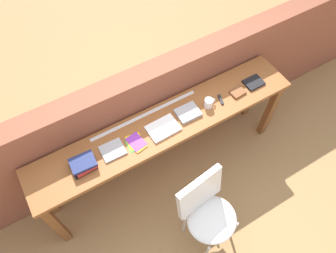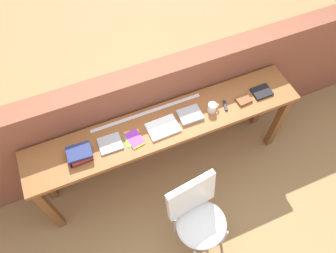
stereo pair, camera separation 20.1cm
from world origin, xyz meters
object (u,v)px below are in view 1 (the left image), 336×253
multitool_folded (221,100)px  book_repair_rightmost (254,83)px  magazine_cycling (113,150)px  chair_white_moulded (207,210)px  book_open_centre (163,128)px  book_stack_leftmost (83,164)px  leather_journal_brown (238,92)px  mug (209,103)px  pamphlet_pile_colourful (135,142)px

multitool_folded → book_repair_rightmost: (0.38, 0.01, 0.00)m
magazine_cycling → book_repair_rightmost: (1.45, -0.02, 0.00)m
chair_white_moulded → book_repair_rightmost: size_ratio=5.09×
book_open_centre → book_stack_leftmost: bearing=177.4°
book_open_centre → leather_journal_brown: leather_journal_brown is taller
book_open_centre → mug: (0.47, 0.00, 0.03)m
book_open_centre → chair_white_moulded: bearing=-90.1°
pamphlet_pile_colourful → magazine_cycling: bearing=171.9°
chair_white_moulded → book_stack_leftmost: bearing=136.1°
pamphlet_pile_colourful → leather_journal_brown: 1.06m
book_stack_leftmost → pamphlet_pile_colourful: size_ratio=1.05×
book_open_centre → leather_journal_brown: bearing=-2.7°
mug → leather_journal_brown: 0.32m
book_stack_leftmost → leather_journal_brown: book_stack_leftmost is taller
mug → multitool_folded: 0.14m
chair_white_moulded → pamphlet_pile_colourful: 0.84m
pamphlet_pile_colourful → book_open_centre: (0.27, 0.00, 0.01)m
mug → book_repair_rightmost: 0.52m
multitool_folded → book_repair_rightmost: 0.38m
mug → multitool_folded: size_ratio=1.00×
book_stack_leftmost → magazine_cycling: (0.26, 0.02, -0.03)m
book_open_centre → pamphlet_pile_colourful: bearing=178.7°
pamphlet_pile_colourful → book_repair_rightmost: book_repair_rightmost is taller
chair_white_moulded → book_stack_leftmost: 1.10m
magazine_cycling → pamphlet_pile_colourful: 0.20m
book_stack_leftmost → book_repair_rightmost: 1.71m
book_stack_leftmost → book_repair_rightmost: (1.71, -0.00, -0.03)m
book_open_centre → mug: mug is taller
pamphlet_pile_colourful → chair_white_moulded: bearing=-67.6°
magazine_cycling → book_repair_rightmost: bearing=0.8°
book_stack_leftmost → book_open_centre: book_stack_leftmost is taller
magazine_cycling → mug: 0.94m
mug → leather_journal_brown: (0.31, -0.02, -0.03)m
pamphlet_pile_colourful → multitool_folded: (0.87, 0.00, 0.00)m
pamphlet_pile_colourful → book_open_centre: bearing=0.6°
pamphlet_pile_colourful → book_open_centre: 0.27m
magazine_cycling → chair_white_moulded: bearing=-54.9°
chair_white_moulded → pamphlet_pile_colourful: (-0.29, 0.70, 0.36)m
pamphlet_pile_colourful → book_open_centre: size_ratio=0.74×
chair_white_moulded → book_repair_rightmost: bearing=36.5°
leather_journal_brown → book_repair_rightmost: (0.20, 0.02, -0.00)m
book_stack_leftmost → pamphlet_pile_colourful: 0.45m
multitool_folded → leather_journal_brown: bearing=-3.6°
magazine_cycling → multitool_folded: bearing=0.2°
mug → chair_white_moulded: bearing=-122.4°
pamphlet_pile_colourful → mug: bearing=0.6°
magazine_cycling → multitool_folded: magazine_cycling is taller
magazine_cycling → mug: size_ratio=1.74×
mug → magazine_cycling: bearing=178.8°
book_repair_rightmost → multitool_folded: bearing=-179.1°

